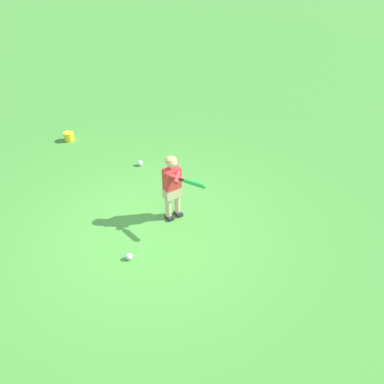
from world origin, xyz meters
name	(u,v)px	position (x,y,z in m)	size (l,w,h in m)	color
ground_plane	(151,231)	(0.00, 0.00, 0.00)	(40.00, 40.00, 0.00)	#479338
child_batter	(173,183)	(-0.32, 0.37, 0.65)	(0.64, 0.61, 1.08)	#232328
play_ball_midfield	(140,163)	(-1.93, -0.21, 0.05)	(0.10, 0.10, 0.10)	white
play_ball_center_lawn	(129,256)	(0.56, -0.29, 0.05)	(0.10, 0.10, 0.10)	white
toy_bucket	(69,136)	(-3.05, -1.72, 0.10)	(0.22, 0.22, 0.19)	yellow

